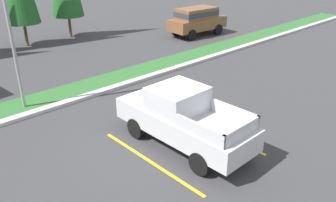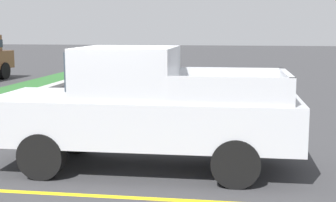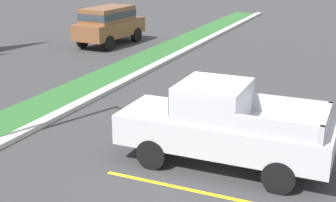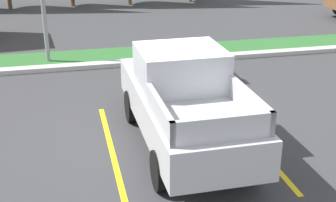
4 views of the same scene
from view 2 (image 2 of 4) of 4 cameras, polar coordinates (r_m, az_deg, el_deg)
ground_plane at (r=8.93m, az=-8.41°, el=-7.29°), size 120.00×120.00×0.00m
parking_line_near at (r=7.19m, az=-5.01°, el=-11.15°), size 0.12×4.80×0.01m
parking_line_far at (r=10.10m, az=-0.87°, el=-5.31°), size 0.12×4.80×0.01m
pickup_truck_main at (r=8.40m, az=-2.97°, el=-0.93°), size 2.03×5.25×2.10m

